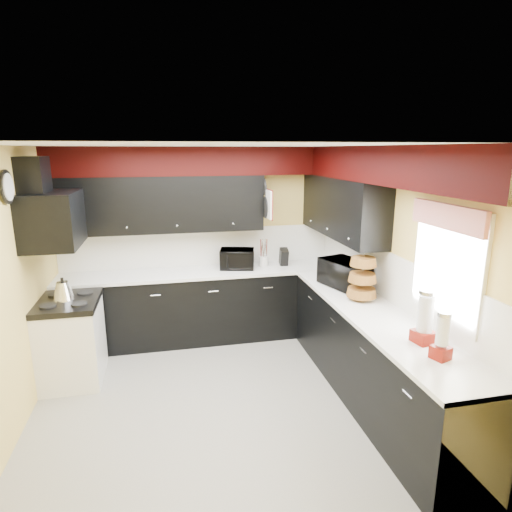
{
  "coord_description": "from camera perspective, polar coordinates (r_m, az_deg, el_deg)",
  "views": [
    {
      "loc": [
        -0.46,
        -3.85,
        2.46
      ],
      "look_at": [
        0.55,
        0.77,
        1.28
      ],
      "focal_mm": 30.0,
      "sensor_mm": 36.0,
      "label": 1
    }
  ],
  "objects": [
    {
      "name": "dispenser_b",
      "position": [
        3.51,
        23.56,
        -10.04
      ],
      "size": [
        0.15,
        0.15,
        0.33
      ],
      "primitive_type": null,
      "rotation": [
        0.0,
        0.0,
        0.33
      ],
      "color": "#63000F",
      "rests_on": "counter_right"
    },
    {
      "name": "pan_low",
      "position": [
        5.72,
        0.7,
        6.54
      ],
      "size": [
        0.03,
        0.24,
        0.42
      ],
      "primitive_type": null,
      "color": "black",
      "rests_on": "upper_back"
    },
    {
      "name": "cab_back",
      "position": [
        5.73,
        -6.99,
        -6.66
      ],
      "size": [
        3.6,
        0.6,
        0.9
      ],
      "primitive_type": "cube",
      "color": "black",
      "rests_on": "ground"
    },
    {
      "name": "ceiling",
      "position": [
        3.88,
        -5.71,
        14.48
      ],
      "size": [
        3.6,
        3.6,
        0.06
      ],
      "primitive_type": "cube",
      "color": "white",
      "rests_on": "wall_back"
    },
    {
      "name": "deco_plate",
      "position": [
        4.15,
        20.48,
        10.19
      ],
      "size": [
        0.03,
        0.24,
        0.24
      ],
      "primitive_type": null,
      "color": "white",
      "rests_on": "wall_right"
    },
    {
      "name": "ground",
      "position": [
        4.59,
        -4.92,
        -18.49
      ],
      "size": [
        3.6,
        3.6,
        0.0
      ],
      "primitive_type": "plane",
      "color": "gray",
      "rests_on": "ground"
    },
    {
      "name": "pan_mid",
      "position": [
        5.47,
        1.31,
        6.51
      ],
      "size": [
        0.03,
        0.28,
        0.46
      ],
      "primitive_type": null,
      "color": "black",
      "rests_on": "upper_back"
    },
    {
      "name": "cut_board",
      "position": [
        5.35,
        1.73,
        6.88
      ],
      "size": [
        0.03,
        0.26,
        0.35
      ],
      "primitive_type": "cube",
      "color": "white",
      "rests_on": "upper_back"
    },
    {
      "name": "pan_top",
      "position": [
        5.57,
        1.01,
        9.23
      ],
      "size": [
        0.03,
        0.22,
        0.4
      ],
      "primitive_type": null,
      "color": "black",
      "rests_on": "upper_back"
    },
    {
      "name": "hood",
      "position": [
        4.78,
        -25.47,
        4.42
      ],
      "size": [
        0.5,
        0.78,
        0.55
      ],
      "primitive_type": "cube",
      "color": "black",
      "rests_on": "wall_left"
    },
    {
      "name": "window",
      "position": [
        3.82,
        24.18,
        -1.1
      ],
      "size": [
        0.03,
        0.86,
        0.96
      ],
      "primitive_type": null,
      "color": "white",
      "rests_on": "wall_right"
    },
    {
      "name": "toaster_oven",
      "position": [
        5.62,
        -2.53,
        -0.38
      ],
      "size": [
        0.51,
        0.45,
        0.25
      ],
      "primitive_type": "imported",
      "rotation": [
        0.0,
        0.0,
        -0.23
      ],
      "color": "black",
      "rests_on": "counter_back"
    },
    {
      "name": "baskets",
      "position": [
        4.56,
        14.0,
        -2.78
      ],
      "size": [
        0.27,
        0.27,
        0.5
      ],
      "primitive_type": null,
      "color": "brown",
      "rests_on": "upper_right"
    },
    {
      "name": "valance",
      "position": [
        3.71,
        24.1,
        4.82
      ],
      "size": [
        0.04,
        0.88,
        0.2
      ],
      "primitive_type": "cube",
      "color": "red",
      "rests_on": "wall_right"
    },
    {
      "name": "counter_right",
      "position": [
        4.34,
        15.59,
        -7.38
      ],
      "size": [
        0.64,
        3.02,
        0.04
      ],
      "primitive_type": "cube",
      "color": "white",
      "rests_on": "cab_right"
    },
    {
      "name": "upper_right",
      "position": [
        5.23,
        11.35,
        6.44
      ],
      "size": [
        0.35,
        1.8,
        0.7
      ],
      "primitive_type": "cube",
      "color": "black",
      "rests_on": "wall_right"
    },
    {
      "name": "microwave",
      "position": [
        4.98,
        11.75,
        -2.27
      ],
      "size": [
        0.52,
        0.64,
        0.3
      ],
      "primitive_type": "imported",
      "rotation": [
        0.0,
        0.0,
        1.87
      ],
      "color": "black",
      "rests_on": "counter_right"
    },
    {
      "name": "splash_right",
      "position": [
        4.64,
        17.28,
        -2.59
      ],
      "size": [
        0.02,
        3.6,
        0.5
      ],
      "primitive_type": "cube",
      "color": "white",
      "rests_on": "counter_right"
    },
    {
      "name": "clock",
      "position": [
        4.31,
        -30.3,
        7.95
      ],
      "size": [
        0.03,
        0.3,
        0.3
      ],
      "primitive_type": null,
      "color": "black",
      "rests_on": "wall_left"
    },
    {
      "name": "wall_right",
      "position": [
        4.62,
        17.44,
        -1.87
      ],
      "size": [
        0.06,
        3.6,
        2.5
      ],
      "primitive_type": "cube",
      "color": "#E0C666",
      "rests_on": "ground"
    },
    {
      "name": "dispenser_a",
      "position": [
        3.72,
        21.64,
        -7.66
      ],
      "size": [
        0.18,
        0.18,
        0.43
      ],
      "primitive_type": null,
      "rotation": [
        0.0,
        0.0,
        0.18
      ],
      "color": "#5D0700",
      "rests_on": "counter_right"
    },
    {
      "name": "upper_back",
      "position": [
        5.51,
        -12.75,
        6.75
      ],
      "size": [
        2.6,
        0.35,
        0.7
      ],
      "primitive_type": "cube",
      "color": "black",
      "rests_on": "wall_back"
    },
    {
      "name": "splash_back",
      "position": [
        5.8,
        -7.49,
        1.2
      ],
      "size": [
        3.6,
        0.02,
        0.5
      ],
      "primitive_type": "cube",
      "color": "white",
      "rests_on": "counter_back"
    },
    {
      "name": "soffit_right",
      "position": [
        4.22,
        17.57,
        11.49
      ],
      "size": [
        0.36,
        3.24,
        0.35
      ],
      "primitive_type": "cube",
      "color": "black",
      "rests_on": "wall_right"
    },
    {
      "name": "soffit_back",
      "position": [
        5.49,
        -7.71,
        12.44
      ],
      "size": [
        3.6,
        0.36,
        0.35
      ],
      "primitive_type": "cube",
      "color": "black",
      "rests_on": "wall_back"
    },
    {
      "name": "cooktop",
      "position": [
        4.97,
        -23.84,
        -5.69
      ],
      "size": [
        0.62,
        0.77,
        0.06
      ],
      "primitive_type": "cube",
      "color": "black",
      "rests_on": "stove"
    },
    {
      "name": "utensil_crock",
      "position": [
        5.74,
        1.04,
        -0.67
      ],
      "size": [
        0.13,
        0.13,
        0.14
      ],
      "primitive_type": "cylinder",
      "rotation": [
        0.0,
        0.0,
        0.04
      ],
      "color": "silver",
      "rests_on": "counter_back"
    },
    {
      "name": "kettle",
      "position": [
        4.97,
        -24.32,
        -4.23
      ],
      "size": [
        0.22,
        0.22,
        0.19
      ],
      "primitive_type": null,
      "rotation": [
        0.0,
        0.0,
        -0.03
      ],
      "color": "silver",
      "rests_on": "cooktop"
    },
    {
      "name": "counter_back",
      "position": [
        5.59,
        -7.14,
        -2.14
      ],
      "size": [
        3.62,
        0.64,
        0.04
      ],
      "primitive_type": "cube",
      "color": "white",
      "rests_on": "cab_back"
    },
    {
      "name": "stove",
      "position": [
        5.14,
        -23.32,
        -10.54
      ],
      "size": [
        0.6,
        0.75,
        0.86
      ],
      "primitive_type": "cube",
      "color": "white",
      "rests_on": "ground"
    },
    {
      "name": "wall_left",
      "position": [
        4.25,
        -30.19,
        -4.54
      ],
      "size": [
        0.06,
        3.6,
        2.5
      ],
      "primitive_type": "cube",
      "color": "#E0C666",
      "rests_on": "ground"
    },
    {
      "name": "cab_right",
      "position": [
        4.53,
        15.19,
        -12.94
      ],
      "size": [
        0.6,
        3.0,
        0.9
      ],
      "primitive_type": "cube",
      "color": "black",
      "rests_on": "ground"
    },
    {
      "name": "knife_block",
      "position": [
        5.77,
        3.73,
        -0.15
      ],
      "size": [
        0.12,
        0.15,
        0.23
      ],
      "primitive_type": "cube",
      "rotation": [
        0.0,
        0.0,
        -0.09
      ],
      "color": "black",
      "rests_on": "counter_back"
    },
    {
      "name": "hood_duct",
      "position": [
        4.77,
        -27.54,
        9.28
      ],
      "size": [
        0.24,
        0.4,
        0.4
      ],
      "primitive_type": "cube",
      "color": "black",
      "rests_on": "wall_left"
    },
    {
      "name": "wall_back",
      "position": [
        5.8,
        -7.51,
        1.8
      ],
      "size": [
        3.6,
        0.06,
        2.5
      ],
      "primitive_type": "cube",
      "color": "#E0C666",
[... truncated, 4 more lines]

